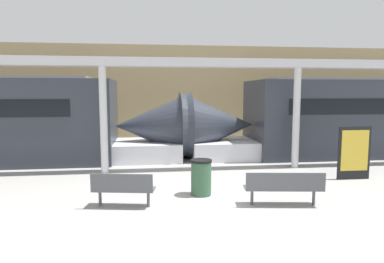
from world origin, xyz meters
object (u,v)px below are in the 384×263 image
Objects in this scene: train_left at (362,119)px; trash_bin at (201,177)px; bench_far at (284,186)px; support_column_near at (104,120)px; bench_near at (123,187)px; poster_board at (354,153)px; support_column_far at (296,118)px.

trash_bin is at bearing -146.64° from train_left.
support_column_near reaches higher than bench_far.
poster_board reaches higher than bench_near.
support_column_far is (3.76, 2.82, 1.26)m from trash_bin.
support_column_near is 6.52m from support_column_far.
bench_near is at bearing -148.80° from train_left.
train_left is 10.67m from support_column_near.
train_left is 9.49× the size of poster_board.
support_column_near reaches higher than bench_near.
bench_far is 3.72m from poster_board.
support_column_near is at bearing 166.53° from poster_board.
train_left is at bearing 54.72° from poster_board.
poster_board is at bearing 24.63° from bench_near.
support_column_near is at bearing -167.98° from train_left.
train_left is 9.23m from trash_bin.
support_column_far is (5.66, 3.57, 1.25)m from bench_near.
trash_bin is 0.57× the size of poster_board.
bench_near is 3.69m from bench_far.
train_left is 4.45× the size of support_column_far.
support_column_far is (-1.05, 1.81, 0.91)m from poster_board.
support_column_far is at bearing 36.93° from trash_bin.
poster_board is 2.28m from support_column_far.
support_column_far is at bearing 120.07° from poster_board.
train_left is at bearing 41.13° from bench_near.
bench_far is 0.53× the size of support_column_near.
trash_bin is (-7.66, -5.04, -1.04)m from train_left.
bench_far is 6.13m from support_column_near.
trash_bin reaches higher than bench_far.
train_left is 8.58m from bench_far.
support_column_near is 1.00× the size of support_column_far.
trash_bin is at bearing -168.15° from poster_board.
support_column_far reaches higher than poster_board.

